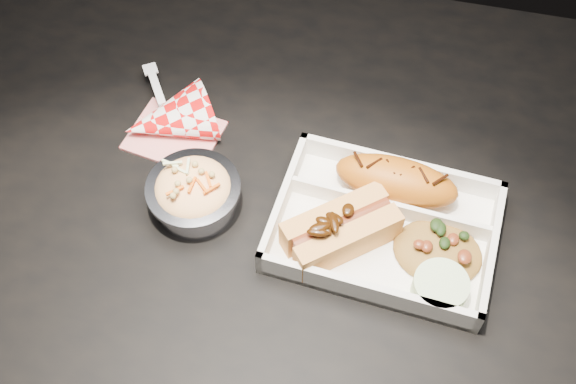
# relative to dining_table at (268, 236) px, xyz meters

# --- Properties ---
(dining_table) EXTENTS (1.20, 0.80, 0.75)m
(dining_table) POSITION_rel_dining_table_xyz_m (0.00, 0.00, 0.00)
(dining_table) COLOR black
(dining_table) RESTS_ON ground
(food_tray) EXTENTS (0.26, 0.20, 0.04)m
(food_tray) POSITION_rel_dining_table_xyz_m (0.14, -0.02, 0.10)
(food_tray) COLOR white
(food_tray) RESTS_ON dining_table
(fried_pastry) EXTENTS (0.15, 0.07, 0.05)m
(fried_pastry) POSITION_rel_dining_table_xyz_m (0.15, 0.04, 0.12)
(fried_pastry) COLOR #BC6012
(fried_pastry) RESTS_ON food_tray
(hotdog) EXTENTS (0.14, 0.13, 0.06)m
(hotdog) POSITION_rel_dining_table_xyz_m (0.10, -0.04, 0.12)
(hotdog) COLOR #E69C4E
(hotdog) RESTS_ON food_tray
(fried_rice_mound) EXTENTS (0.11, 0.09, 0.03)m
(fried_rice_mound) POSITION_rel_dining_table_xyz_m (0.21, -0.03, 0.11)
(fried_rice_mound) COLOR olive
(fried_rice_mound) RESTS_ON food_tray
(cupcake_liner) EXTENTS (0.06, 0.06, 0.03)m
(cupcake_liner) POSITION_rel_dining_table_xyz_m (0.21, -0.09, 0.11)
(cupcake_liner) COLOR beige
(cupcake_liner) RESTS_ON food_tray
(foil_coleslaw_cup) EXTENTS (0.11, 0.11, 0.07)m
(foil_coleslaw_cup) POSITION_rel_dining_table_xyz_m (-0.08, -0.03, 0.12)
(foil_coleslaw_cup) COLOR silver
(foil_coleslaw_cup) RESTS_ON dining_table
(napkin_fork) EXTENTS (0.15, 0.16, 0.10)m
(napkin_fork) POSITION_rel_dining_table_xyz_m (-0.15, 0.08, 0.11)
(napkin_fork) COLOR red
(napkin_fork) RESTS_ON dining_table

